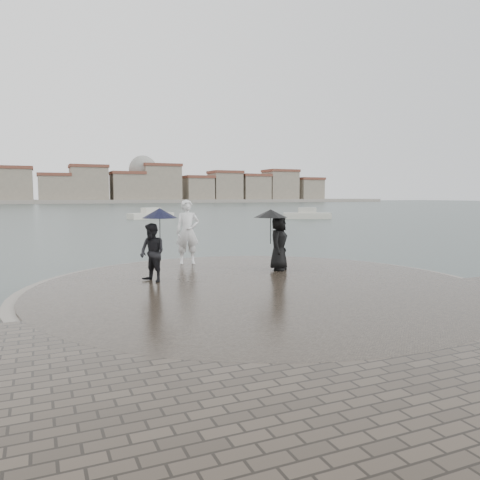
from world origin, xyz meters
name	(u,v)px	position (x,y,z in m)	size (l,w,h in m)	color
ground	(334,332)	(0.00, 0.00, 0.00)	(400.00, 400.00, 0.00)	#2B3835
kerb_ring	(259,292)	(0.00, 3.50, 0.16)	(12.50, 12.50, 0.32)	gray
quay_tip	(259,291)	(0.00, 3.50, 0.18)	(11.90, 11.90, 0.36)	#2D261E
statue	(188,232)	(-0.63, 7.97, 1.48)	(0.82, 0.54, 2.24)	silver
visitor_left	(154,242)	(-2.48, 5.07, 1.45)	(1.20, 1.09, 2.04)	black
visitor_right	(277,235)	(1.56, 5.46, 1.49)	(1.29, 1.15, 1.95)	black
far_skyline	(34,186)	(-6.29, 160.71, 5.61)	(260.00, 20.00, 37.00)	gray
boats	(159,219)	(5.84, 38.97, 0.38)	(40.36, 20.64, 1.50)	beige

